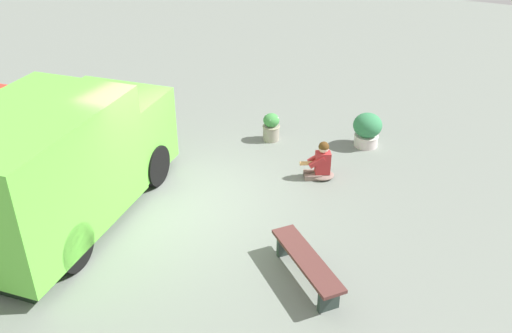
{
  "coord_description": "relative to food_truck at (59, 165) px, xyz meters",
  "views": [
    {
      "loc": [
        5.38,
        -7.52,
        6.02
      ],
      "look_at": [
        1.41,
        0.32,
        0.99
      ],
      "focal_mm": 38.82,
      "sensor_mm": 36.0,
      "label": 1
    }
  ],
  "objects": [
    {
      "name": "food_truck",
      "position": [
        0.0,
        0.0,
        0.0
      ],
      "size": [
        3.14,
        5.06,
        2.38
      ],
      "color": "#66CB41",
      "rests_on": "ground_plane"
    },
    {
      "name": "planter_flowering_near",
      "position": [
        4.12,
        5.36,
        -0.7
      ],
      "size": [
        0.67,
        0.67,
        0.81
      ],
      "color": "beige",
      "rests_on": "ground_plane"
    },
    {
      "name": "ground_plane",
      "position": [
        1.64,
        1.45,
        -1.13
      ],
      "size": [
        40.0,
        40.0,
        0.0
      ],
      "primitive_type": "plane",
      "color": "slate"
    },
    {
      "name": "plaza_bench",
      "position": [
        4.66,
        0.39,
        -0.78
      ],
      "size": [
        1.63,
        1.45,
        0.45
      ],
      "color": "#572F2C",
      "rests_on": "ground_plane"
    },
    {
      "name": "person_customer",
      "position": [
        3.7,
        3.52,
        -0.8
      ],
      "size": [
        0.77,
        0.64,
        0.84
      ],
      "color": "#7D665D",
      "rests_on": "ground_plane"
    },
    {
      "name": "planter_flowering_far",
      "position": [
        2.01,
        4.63,
        -0.79
      ],
      "size": [
        0.42,
        0.42,
        0.67
      ],
      "color": "gray",
      "rests_on": "ground_plane"
    }
  ]
}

